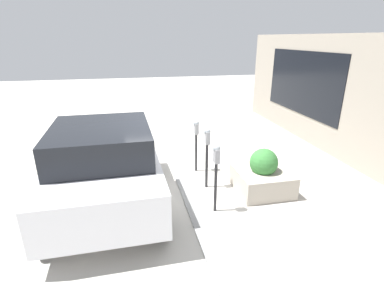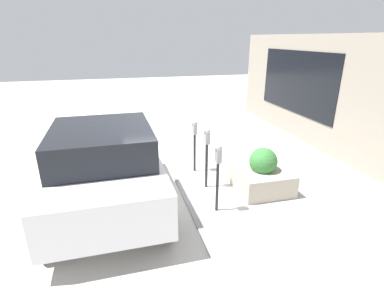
{
  "view_description": "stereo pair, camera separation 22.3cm",
  "coord_description": "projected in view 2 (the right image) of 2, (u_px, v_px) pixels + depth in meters",
  "views": [
    {
      "loc": [
        -5.77,
        1.13,
        3.14
      ],
      "look_at": [
        0.0,
        -0.12,
        0.84
      ],
      "focal_mm": 28.0,
      "sensor_mm": 36.0,
      "label": 1
    },
    {
      "loc": [
        -5.72,
        1.35,
        3.14
      ],
      "look_at": [
        0.0,
        -0.12,
        0.84
      ],
      "focal_mm": 28.0,
      "sensor_mm": 36.0,
      "label": 2
    }
  ],
  "objects": [
    {
      "name": "parking_meter_nearest",
      "position": [
        218.0,
        165.0,
        5.48
      ],
      "size": [
        0.16,
        0.14,
        1.35
      ],
      "color": "#232326",
      "rests_on": "ground_plane"
    },
    {
      "name": "curb_strip",
      "position": [
        183.0,
        189.0,
        6.59
      ],
      "size": [
        13.5,
        0.16,
        0.04
      ],
      "color": "gray",
      "rests_on": "ground_plane"
    },
    {
      "name": "parked_car_front",
      "position": [
        105.0,
        167.0,
        5.63
      ],
      "size": [
        3.85,
        2.03,
        1.66
      ],
      "rotation": [
        0.0,
        0.0,
        0.02
      ],
      "color": "silver",
      "rests_on": "ground_plane"
    },
    {
      "name": "planter_box",
      "position": [
        262.0,
        175.0,
        6.49
      ],
      "size": [
        1.12,
        1.11,
        0.97
      ],
      "color": "#B2A899",
      "rests_on": "ground_plane"
    },
    {
      "name": "parking_meter_middle",
      "position": [
        195.0,
        135.0,
        7.21
      ],
      "size": [
        0.17,
        0.15,
        1.31
      ],
      "color": "#232326",
      "rests_on": "ground_plane"
    },
    {
      "name": "building_facade",
      "position": [
        370.0,
        106.0,
        7.06
      ],
      "size": [
        13.5,
        0.17,
        3.24
      ],
      "color": "#9E9384",
      "rests_on": "ground_plane"
    },
    {
      "name": "parking_meter_second",
      "position": [
        207.0,
        146.0,
        6.4
      ],
      "size": [
        0.17,
        0.14,
        1.37
      ],
      "color": "#232326",
      "rests_on": "ground_plane"
    },
    {
      "name": "ground_plane",
      "position": [
        187.0,
        190.0,
        6.61
      ],
      "size": [
        40.0,
        40.0,
        0.0
      ],
      "primitive_type": "plane",
      "color": "beige"
    }
  ]
}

